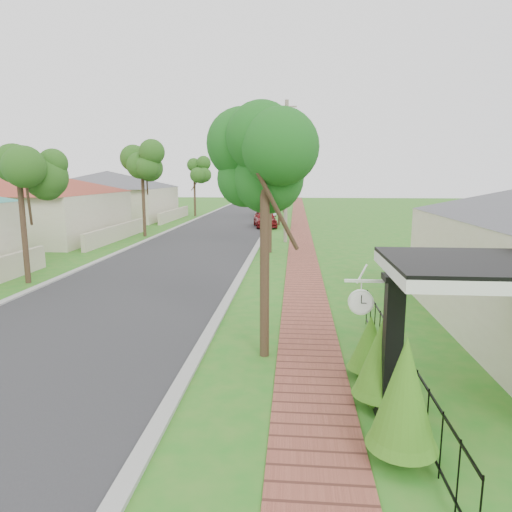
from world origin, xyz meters
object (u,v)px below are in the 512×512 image
at_px(utility_pole, 286,172).
at_px(station_clock, 361,300).
at_px(near_tree, 265,167).
at_px(porch_post, 392,354).
at_px(parked_car_red, 265,218).
at_px(parked_car_white, 264,209).

height_order(utility_pole, station_clock, utility_pole).
xyz_separation_m(near_tree, utility_pole, (0.05, 18.50, 0.06)).
bearing_deg(porch_post, near_tree, 133.23).
relative_size(near_tree, station_clock, 7.24).
distance_m(parked_car_red, utility_pole, 9.36).
xyz_separation_m(parked_car_red, near_tree, (1.80, -26.92, 3.60)).
height_order(parked_car_red, utility_pole, utility_pole).
bearing_deg(utility_pole, porch_post, -83.76).
xyz_separation_m(utility_pole, station_clock, (1.80, -20.60, -2.42)).
height_order(porch_post, parked_car_red, porch_post).
bearing_deg(station_clock, porch_post, -38.97).
bearing_deg(parked_car_red, porch_post, -92.03).
height_order(parked_car_white, station_clock, station_clock).
bearing_deg(utility_pole, parked_car_white, 97.93).
bearing_deg(parked_car_white, parked_car_red, -85.94).
xyz_separation_m(parked_car_white, station_clock, (4.43, -39.45, 1.22)).
distance_m(parked_car_red, station_clock, 29.27).
distance_m(porch_post, utility_pole, 21.37).
distance_m(porch_post, station_clock, 1.05).
bearing_deg(station_clock, utility_pole, 95.00).
bearing_deg(near_tree, porch_post, -46.77).
distance_m(near_tree, utility_pole, 18.50).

